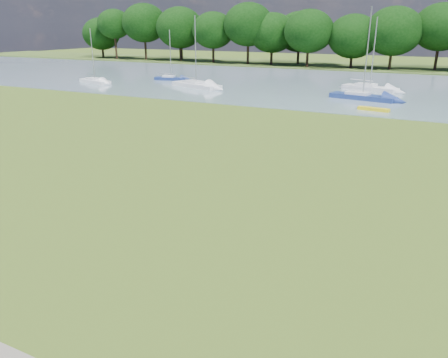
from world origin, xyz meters
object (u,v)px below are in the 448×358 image
at_px(sailboat_4, 369,87).
at_px(kayak, 374,109).
at_px(sailboat_1, 362,95).
at_px(sailboat_2, 196,84).
at_px(sailboat_3, 171,77).
at_px(sailboat_7, 95,80).

bearing_deg(sailboat_4, kayak, -60.26).
xyz_separation_m(sailboat_1, sailboat_2, (-21.12, 0.53, -0.01)).
distance_m(kayak, sailboat_1, 6.80).
bearing_deg(sailboat_2, sailboat_4, 38.90).
bearing_deg(sailboat_1, sailboat_3, -179.45).
bearing_deg(sailboat_1, sailboat_2, -169.61).
distance_m(kayak, sailboat_4, 14.01).
xyz_separation_m(kayak, sailboat_1, (-2.21, 6.42, 0.33)).
bearing_deg(sailboat_4, sailboat_7, -146.53).
height_order(kayak, sailboat_7, sailboat_7).
xyz_separation_m(sailboat_3, sailboat_4, (27.89, 1.71, 0.08)).
relative_size(kayak, sailboat_3, 0.42).
height_order(kayak, sailboat_3, sailboat_3).
relative_size(kayak, sailboat_4, 0.34).
bearing_deg(sailboat_3, sailboat_4, -7.85).
height_order(sailboat_1, sailboat_7, sailboat_1).
relative_size(sailboat_3, sailboat_4, 0.82).
bearing_deg(sailboat_3, kayak, -32.93).
bearing_deg(sailboat_2, sailboat_1, 19.27).
relative_size(kayak, sailboat_1, 0.31).
xyz_separation_m(sailboat_1, sailboat_4, (-0.40, 7.34, 0.02)).
xyz_separation_m(sailboat_3, sailboat_7, (-7.79, -7.48, -0.02)).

